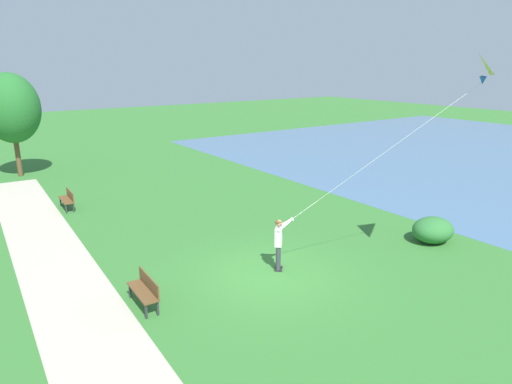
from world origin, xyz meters
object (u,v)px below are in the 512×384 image
Objects in this scene: park_bench_far_walkway at (68,198)px; person_kite_flyer at (279,240)px; park_bench_near_walkway at (145,289)px; flying_kite at (476,70)px; tree_lakeside_near at (11,108)px; lakeside_shrub at (433,230)px.

person_kite_flyer is at bearing -69.23° from park_bench_far_walkway.
person_kite_flyer is 1.21× the size of park_bench_near_walkway.
tree_lakeside_near is (-8.92, 22.84, -2.32)m from flying_kite.
person_kite_flyer reaches higher than park_bench_far_walkway.
person_kite_flyer is 11.56m from park_bench_far_walkway.
lakeside_shrub reaches higher than park_bench_near_walkway.
tree_lakeside_near is 23.74m from lakeside_shrub.
flying_kite reaches higher than person_kite_flyer.
park_bench_far_walkway is at bearing -84.45° from tree_lakeside_near.
lakeside_shrub is (11.19, -20.64, -3.57)m from tree_lakeside_near.
park_bench_far_walkway is at bearing 110.77° from person_kite_flyer.
park_bench_near_walkway is at bearing 176.13° from person_kite_flyer.
park_bench_far_walkway is 16.01m from lakeside_shrub.
park_bench_near_walkway is at bearing -88.64° from tree_lakeside_near.
person_kite_flyer is 6.46m from lakeside_shrub.
lakeside_shrub is at bearing 44.21° from flying_kite.
tree_lakeside_near is at bearing 104.33° from person_kite_flyer.
person_kite_flyer is 1.21× the size of park_bench_far_walkway.
tree_lakeside_near is (-0.82, 8.43, 3.54)m from park_bench_far_walkway.
flying_kite reaches higher than park_bench_far_walkway.
person_kite_flyer is 0.30× the size of tree_lakeside_near.
flying_kite is at bearing -24.79° from park_bench_near_walkway.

